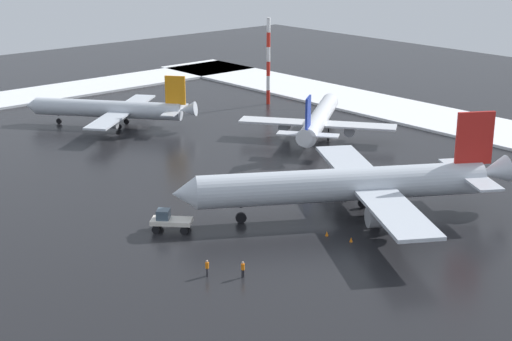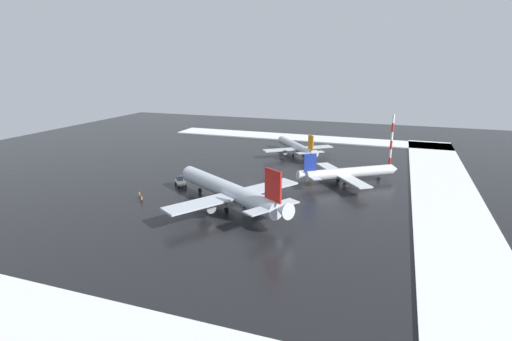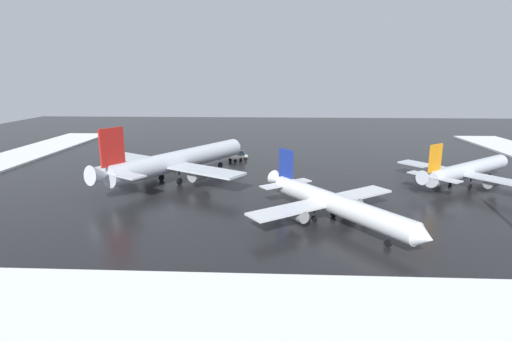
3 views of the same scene
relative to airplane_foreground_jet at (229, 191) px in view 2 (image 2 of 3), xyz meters
The scene contains 13 objects.
ground_plane 20.71m from the airplane_foreground_jet, ahead, with size 240.00×240.00×0.00m, color black.
snow_bank_far 51.51m from the airplane_foreground_jet, 66.93° to the right, with size 152.00×16.00×0.45m, color white.
snow_bank_left 47.10m from the airplane_foreground_jet, behind, with size 14.00×116.00×0.45m, color white.
snow_bank_right 87.26m from the airplane_foreground_jet, ahead, with size 14.00×116.00×0.45m, color white.
airplane_foreground_jet is the anchor object (origin of this frame).
airplane_distant_tail 35.97m from the airplane_foreground_jet, 39.77° to the right, with size 22.54×26.11×9.03m.
airplane_far_rear 55.89m from the airplane_foreground_jet, ahead, with size 25.75×23.08×9.13m.
pushback_tug 21.60m from the airplane_foreground_jet, 60.95° to the left, with size 4.87×4.75×2.50m.
ground_crew_by_nose_gear 21.15m from the airplane_foreground_jet, 102.33° to the left, with size 0.36×0.36×1.71m.
ground_crew_beside_wing 23.17m from the airplane_foreground_jet, 94.73° to the left, with size 0.36×0.36×1.71m.
antenna_mast 61.06m from the airplane_foreground_jet, 33.00° to the right, with size 0.70×0.70×16.45m.
traffic_cone_near_nose 7.87m from the airplane_foreground_jet, 111.12° to the left, with size 0.36×0.36×0.55m, color orange.
traffic_cone_mid_line 8.72m from the airplane_foreground_jet, 133.66° to the left, with size 0.36×0.36×0.55m, color orange.
Camera 2 is at (-98.67, -37.33, 32.42)m, focal length 28.00 mm.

